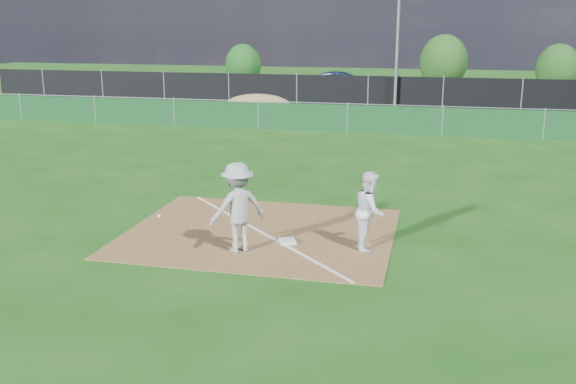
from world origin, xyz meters
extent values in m
plane|color=#164E10|center=(0.00, 10.00, 0.00)|extent=(90.00, 90.00, 0.00)
cube|color=brown|center=(0.00, 1.00, 0.01)|extent=(6.00, 5.00, 0.02)
cube|color=white|center=(0.00, 1.00, 0.03)|extent=(5.01, 5.01, 0.01)
cube|color=#103D1C|center=(0.00, 15.00, 0.60)|extent=(44.00, 0.05, 1.20)
ellipsoid|color=#A28A4E|center=(-5.00, 18.50, 0.58)|extent=(3.38, 2.60, 1.17)
cube|color=black|center=(0.00, 23.00, 0.90)|extent=(46.00, 0.04, 1.80)
cube|color=black|center=(0.00, 28.00, 0.01)|extent=(46.00, 9.00, 0.01)
cylinder|color=slate|center=(1.50, 22.70, 4.00)|extent=(0.16, 0.16, 8.00)
cube|color=white|center=(0.76, 0.40, 0.06)|extent=(0.45, 0.45, 0.07)
imported|color=#B8B8BB|center=(-0.11, -0.30, 0.96)|extent=(1.38, 1.32, 1.89)
sphere|color=white|center=(-1.84, -0.37, 0.68)|extent=(0.08, 0.08, 0.08)
imported|color=white|center=(2.53, 0.54, 0.84)|extent=(0.69, 0.86, 1.68)
imported|color=#A1A5A9|center=(-7.92, 26.82, 0.71)|extent=(4.43, 3.14, 1.40)
imported|color=black|center=(-2.22, 28.50, 0.78)|extent=(4.71, 1.76, 1.54)
imported|color=black|center=(3.97, 27.93, 0.61)|extent=(4.45, 3.01, 1.20)
cylinder|color=#382316|center=(-10.33, 33.44, 0.43)|extent=(0.24, 0.24, 0.87)
ellipsoid|color=#164F16|center=(-10.33, 33.44, 1.59)|extent=(2.61, 2.61, 3.00)
cylinder|color=#382316|center=(3.99, 33.75, 0.54)|extent=(0.24, 0.24, 1.08)
ellipsoid|color=#1C4A15|center=(3.99, 33.75, 1.98)|extent=(3.24, 3.24, 3.72)
cylinder|color=#382316|center=(11.24, 32.84, 0.46)|extent=(0.24, 0.24, 0.93)
ellipsoid|color=#194914|center=(11.24, 32.84, 1.70)|extent=(2.78, 2.78, 3.20)
camera|label=1|loc=(3.78, -12.39, 4.66)|focal=40.00mm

